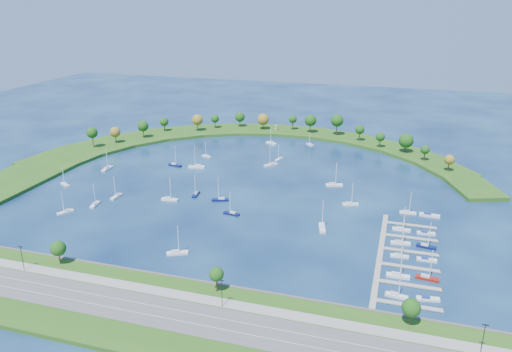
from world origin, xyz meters
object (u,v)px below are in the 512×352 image
(moored_boat_1, at_px, (177,252))
(moored_boat_12, at_px, (322,227))
(dock_system, at_px, (399,258))
(docked_boat_3, at_px, (427,277))
(moored_boat_9, at_px, (220,199))
(docked_boat_6, at_px, (400,242))
(docked_boat_5, at_px, (426,260))
(harbor_tower, at_px, (276,128))
(docked_boat_9, at_px, (426,233))
(moored_boat_17, at_px, (196,194))
(docked_boat_1, at_px, (428,299))
(moored_boat_11, at_px, (107,168))
(docked_boat_8, at_px, (401,229))
(moored_boat_2, at_px, (175,165))
(moored_boat_15, at_px, (95,204))
(moored_boat_13, at_px, (65,211))
(moored_boat_4, at_px, (334,184))
(docked_boat_7, at_px, (426,246))
(docked_boat_0, at_px, (396,295))
(moored_boat_14, at_px, (117,196))
(docked_boat_11, at_px, (429,215))
(docked_boat_10, at_px, (408,212))
(moored_boat_10, at_px, (271,143))
(moored_boat_3, at_px, (207,156))
(docked_boat_4, at_px, (399,255))
(moored_boat_18, at_px, (232,213))
(moored_boat_8, at_px, (197,166))
(moored_boat_16, at_px, (170,199))
(moored_boat_0, at_px, (310,144))
(moored_boat_6, at_px, (271,164))
(docked_boat_2, at_px, (398,275))
(moored_boat_5, at_px, (65,184))
(moored_boat_7, at_px, (350,203))

(moored_boat_1, bearing_deg, moored_boat_12, 11.09)
(dock_system, height_order, docked_boat_3, docked_boat_3)
(moored_boat_1, distance_m, moored_boat_9, 58.21)
(docked_boat_3, distance_m, docked_boat_6, 28.21)
(moored_boat_1, bearing_deg, docked_boat_5, -12.58)
(docked_boat_6, bearing_deg, harbor_tower, 114.03)
(harbor_tower, distance_m, docked_boat_5, 205.39)
(docked_boat_9, bearing_deg, moored_boat_17, 168.82)
(dock_system, xyz_separation_m, docked_boat_1, (10.69, -27.37, 0.24))
(moored_boat_11, xyz_separation_m, docked_boat_8, (173.66, -34.42, -0.05))
(moored_boat_2, height_order, moored_boat_11, moored_boat_11)
(moored_boat_15, bearing_deg, moored_boat_13, 138.29)
(moored_boat_4, xyz_separation_m, docked_boat_7, (48.02, -60.83, -0.06))
(moored_boat_2, distance_m, docked_boat_0, 174.38)
(moored_boat_2, distance_m, moored_boat_15, 69.15)
(dock_system, distance_m, moored_boat_9, 96.72)
(moored_boat_14, height_order, docked_boat_11, moored_boat_14)
(dock_system, xyz_separation_m, docked_boat_10, (2.63, 46.76, 0.54))
(moored_boat_10, bearing_deg, moored_boat_3, 80.35)
(docked_boat_1, bearing_deg, moored_boat_17, 141.41)
(moored_boat_12, distance_m, docked_boat_6, 34.63)
(dock_system, bearing_deg, docked_boat_9, 67.54)
(harbor_tower, bearing_deg, docked_boat_6, -58.96)
(docked_boat_4, bearing_deg, docked_boat_0, -93.90)
(dock_system, height_order, moored_boat_12, moored_boat_12)
(moored_boat_12, bearing_deg, moored_boat_9, 59.53)
(moored_boat_1, height_order, moored_boat_3, moored_boat_1)
(moored_boat_12, distance_m, moored_boat_18, 44.63)
(dock_system, distance_m, moored_boat_8, 146.54)
(moored_boat_16, bearing_deg, moored_boat_12, -13.16)
(moored_boat_0, relative_size, moored_boat_4, 0.69)
(moored_boat_18, bearing_deg, moored_boat_2, -35.91)
(harbor_tower, xyz_separation_m, moored_boat_3, (-27.67, -73.24, -3.16))
(moored_boat_4, height_order, moored_boat_6, moored_boat_4)
(docked_boat_2, xyz_separation_m, docked_boat_4, (0.03, 16.04, -0.06))
(moored_boat_9, bearing_deg, docked_boat_9, 156.20)
(moored_boat_9, height_order, docked_boat_8, moored_boat_9)
(docked_boat_0, bearing_deg, moored_boat_1, -174.84)
(docked_boat_1, bearing_deg, docked_boat_0, 177.51)
(moored_boat_1, distance_m, docked_boat_10, 113.33)
(moored_boat_11, distance_m, moored_boat_17, 72.02)
(docked_boat_11, bearing_deg, moored_boat_3, 161.77)
(moored_boat_5, distance_m, docked_boat_0, 190.60)
(moored_boat_11, xyz_separation_m, moored_boat_16, (58.12, -33.04, -0.02))
(moored_boat_16, distance_m, docked_boat_6, 116.52)
(moored_boat_3, xyz_separation_m, docked_boat_2, (125.61, -117.25, 0.06))
(docked_boat_6, bearing_deg, docked_boat_3, -75.16)
(moored_boat_7, bearing_deg, docked_boat_6, -73.02)
(moored_boat_5, height_order, docked_boat_3, docked_boat_3)
(docked_boat_10, distance_m, docked_boat_11, 9.94)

